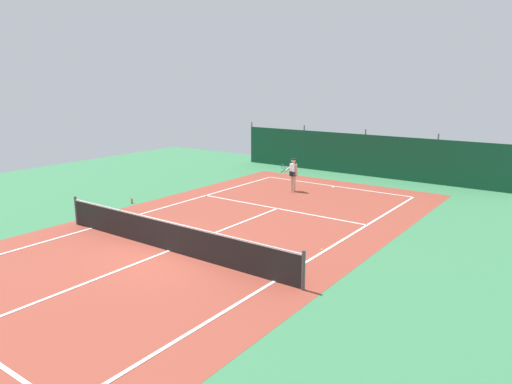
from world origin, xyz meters
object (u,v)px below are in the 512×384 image
at_px(tennis_net, 169,236).
at_px(tennis_ball_near_player, 322,250).
at_px(tennis_player, 293,172).
at_px(water_bottle, 132,201).
at_px(parked_car, 344,151).

bearing_deg(tennis_net, tennis_ball_near_player, 36.08).
xyz_separation_m(tennis_player, tennis_ball_near_player, (5.25, -6.76, -0.93)).
bearing_deg(water_bottle, tennis_player, 54.25).
bearing_deg(tennis_player, parked_car, -60.72).
xyz_separation_m(tennis_net, tennis_ball_near_player, (4.02, 2.93, -0.48)).
height_order(tennis_ball_near_player, water_bottle, water_bottle).
distance_m(parked_car, water_bottle, 15.50).
distance_m(tennis_net, water_bottle, 6.71).
bearing_deg(tennis_net, water_bottle, 150.27).
distance_m(tennis_ball_near_player, water_bottle, 9.84).
xyz_separation_m(tennis_ball_near_player, water_bottle, (-9.84, 0.40, 0.09)).
bearing_deg(tennis_ball_near_player, tennis_player, 127.84).
bearing_deg(water_bottle, parked_car, 78.33).
relative_size(tennis_player, tennis_ball_near_player, 24.85).
xyz_separation_m(tennis_net, water_bottle, (-5.82, 3.32, -0.39)).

